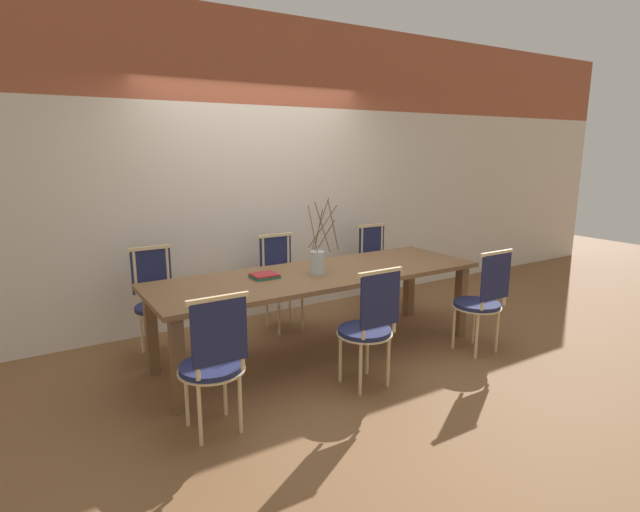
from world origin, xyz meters
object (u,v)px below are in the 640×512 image
object	(u,v)px
chair_near_center	(482,299)
book_stack	(265,276)
dining_table	(320,281)
chair_far_center	(378,265)
vase_centerpiece	(318,261)

from	to	relation	value
chair_near_center	book_stack	size ratio (longest dim) A/B	4.37
book_stack	dining_table	bearing A→B (deg)	-10.78
chair_far_center	book_stack	size ratio (longest dim) A/B	4.37
dining_table	vase_centerpiece	world-z (taller)	vase_centerpiece
chair_far_center	vase_centerpiece	size ratio (longest dim) A/B	1.45
dining_table	chair_near_center	world-z (taller)	chair_near_center
dining_table	book_stack	xyz separation A→B (m)	(-0.50, 0.09, 0.10)
vase_centerpiece	book_stack	bearing A→B (deg)	165.72
dining_table	chair_far_center	distance (m)	1.50
dining_table	chair_near_center	size ratio (longest dim) A/B	3.10
dining_table	chair_far_center	size ratio (longest dim) A/B	3.10
chair_near_center	chair_far_center	bearing A→B (deg)	88.67
vase_centerpiece	chair_near_center	bearing A→B (deg)	-30.52
chair_far_center	book_stack	world-z (taller)	chair_far_center
dining_table	vase_centerpiece	xyz separation A→B (m)	(-0.04, -0.02, 0.20)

